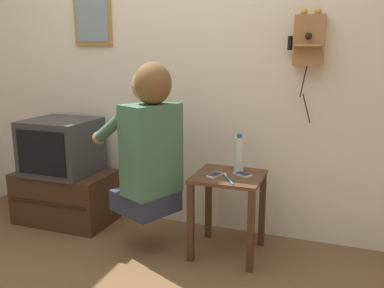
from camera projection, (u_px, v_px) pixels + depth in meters
wall_back at (184, 60)px, 3.00m from camera, size 6.80×0.05×2.55m
side_table at (228, 194)px, 2.67m from camera, size 0.44×0.43×0.55m
person at (149, 141)px, 2.62m from camera, size 0.62×0.55×0.99m
tv_stand at (66, 196)px, 3.25m from camera, size 0.75×0.45×0.41m
television at (62, 146)px, 3.15m from camera, size 0.51×0.47×0.42m
wall_phone_antique at (309, 40)px, 2.60m from camera, size 0.23×0.19×0.73m
framed_picture at (92, 17)px, 3.15m from camera, size 0.33×0.03×0.43m
cell_phone_held at (215, 175)px, 2.62m from camera, size 0.09×0.14×0.01m
cell_phone_spare at (243, 174)px, 2.63m from camera, size 0.14×0.11×0.01m
water_bottle at (239, 154)px, 2.69m from camera, size 0.06×0.06×0.26m
toothbrush at (228, 179)px, 2.54m from camera, size 0.10×0.16×0.02m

